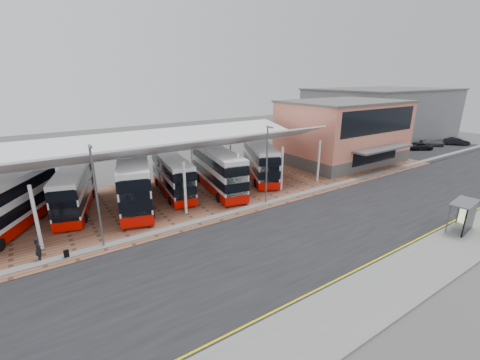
{
  "coord_description": "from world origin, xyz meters",
  "views": [
    {
      "loc": [
        -17.56,
        -17.99,
        12.59
      ],
      "look_at": [
        -0.4,
        7.54,
        2.68
      ],
      "focal_mm": 24.0,
      "sensor_mm": 36.0,
      "label": 1
    }
  ],
  "objects_px": {
    "terminal": "(343,131)",
    "carpark_car_b": "(432,143)",
    "bus_2": "(134,182)",
    "bus_3": "(172,176)",
    "bus_0": "(8,205)",
    "carpark_car_a": "(420,146)",
    "bus_shelter": "(467,213)",
    "bus_1": "(74,190)",
    "carpark_car_c": "(457,141)",
    "pedestrian": "(38,249)",
    "bus_4": "(218,170)",
    "bus_5": "(260,161)"
  },
  "relations": [
    {
      "from": "bus_shelter",
      "to": "bus_4",
      "type": "bearing_deg",
      "value": 112.59
    },
    {
      "from": "bus_4",
      "to": "pedestrian",
      "type": "relative_size",
      "value": 6.53
    },
    {
      "from": "bus_2",
      "to": "bus_5",
      "type": "height_order",
      "value": "bus_2"
    },
    {
      "from": "bus_2",
      "to": "bus_3",
      "type": "relative_size",
      "value": 1.19
    },
    {
      "from": "bus_5",
      "to": "bus_shelter",
      "type": "bearing_deg",
      "value": -50.62
    },
    {
      "from": "carpark_car_c",
      "to": "bus_1",
      "type": "bearing_deg",
      "value": 133.54
    },
    {
      "from": "bus_4",
      "to": "pedestrian",
      "type": "distance_m",
      "value": 19.21
    },
    {
      "from": "terminal",
      "to": "carpark_car_a",
      "type": "relative_size",
      "value": 4.37
    },
    {
      "from": "carpark_car_a",
      "to": "carpark_car_b",
      "type": "xyz_separation_m",
      "value": [
        5.11,
        0.56,
        -0.09
      ]
    },
    {
      "from": "carpark_car_a",
      "to": "bus_shelter",
      "type": "bearing_deg",
      "value": 156.21
    },
    {
      "from": "pedestrian",
      "to": "carpark_car_a",
      "type": "height_order",
      "value": "pedestrian"
    },
    {
      "from": "pedestrian",
      "to": "carpark_car_c",
      "type": "height_order",
      "value": "pedestrian"
    },
    {
      "from": "bus_4",
      "to": "carpark_car_a",
      "type": "relative_size",
      "value": 2.78
    },
    {
      "from": "carpark_car_c",
      "to": "bus_3",
      "type": "bearing_deg",
      "value": 133.36
    },
    {
      "from": "pedestrian",
      "to": "carpark_car_c",
      "type": "relative_size",
      "value": 0.42
    },
    {
      "from": "bus_1",
      "to": "carpark_car_b",
      "type": "relative_size",
      "value": 2.43
    },
    {
      "from": "terminal",
      "to": "bus_0",
      "type": "bearing_deg",
      "value": -179.5
    },
    {
      "from": "terminal",
      "to": "bus_4",
      "type": "height_order",
      "value": "terminal"
    },
    {
      "from": "bus_0",
      "to": "pedestrian",
      "type": "height_order",
      "value": "bus_0"
    },
    {
      "from": "bus_3",
      "to": "bus_4",
      "type": "xyz_separation_m",
      "value": [
        4.8,
        -1.77,
        0.25
      ]
    },
    {
      "from": "bus_1",
      "to": "carpark_car_b",
      "type": "bearing_deg",
      "value": 12.67
    },
    {
      "from": "bus_4",
      "to": "carpark_car_b",
      "type": "height_order",
      "value": "bus_4"
    },
    {
      "from": "terminal",
      "to": "bus_shelter",
      "type": "relative_size",
      "value": 5.47
    },
    {
      "from": "bus_3",
      "to": "bus_shelter",
      "type": "height_order",
      "value": "bus_3"
    },
    {
      "from": "carpark_car_a",
      "to": "carpark_car_c",
      "type": "relative_size",
      "value": 0.98
    },
    {
      "from": "bus_1",
      "to": "bus_4",
      "type": "relative_size",
      "value": 0.89
    },
    {
      "from": "terminal",
      "to": "carpark_car_c",
      "type": "xyz_separation_m",
      "value": [
        28.13,
        -4.58,
        -3.87
      ]
    },
    {
      "from": "terminal",
      "to": "carpark_car_a",
      "type": "height_order",
      "value": "terminal"
    },
    {
      "from": "carpark_car_b",
      "to": "carpark_car_c",
      "type": "bearing_deg",
      "value": -71.62
    },
    {
      "from": "bus_4",
      "to": "carpark_car_c",
      "type": "bearing_deg",
      "value": 6.57
    },
    {
      "from": "bus_3",
      "to": "carpark_car_a",
      "type": "bearing_deg",
      "value": 3.7
    },
    {
      "from": "bus_1",
      "to": "bus_2",
      "type": "relative_size",
      "value": 0.84
    },
    {
      "from": "bus_5",
      "to": "carpark_car_c",
      "type": "relative_size",
      "value": 2.56
    },
    {
      "from": "bus_1",
      "to": "bus_0",
      "type": "bearing_deg",
      "value": -147.16
    },
    {
      "from": "carpark_car_c",
      "to": "bus_2",
      "type": "bearing_deg",
      "value": 134.69
    },
    {
      "from": "bus_0",
      "to": "bus_2",
      "type": "xyz_separation_m",
      "value": [
        10.55,
        -0.12,
        0.18
      ]
    },
    {
      "from": "terminal",
      "to": "carpark_car_a",
      "type": "xyz_separation_m",
      "value": [
        17.86,
        -3.06,
        -3.86
      ]
    },
    {
      "from": "bus_2",
      "to": "terminal",
      "type": "bearing_deg",
      "value": 16.51
    },
    {
      "from": "terminal",
      "to": "carpark_car_b",
      "type": "bearing_deg",
      "value": -6.21
    },
    {
      "from": "bus_2",
      "to": "bus_3",
      "type": "xyz_separation_m",
      "value": [
        4.47,
        1.0,
        -0.39
      ]
    },
    {
      "from": "bus_1",
      "to": "carpark_car_b",
      "type": "height_order",
      "value": "bus_1"
    },
    {
      "from": "terminal",
      "to": "bus_4",
      "type": "distance_m",
      "value": 23.16
    },
    {
      "from": "bus_1",
      "to": "bus_3",
      "type": "xyz_separation_m",
      "value": [
        9.8,
        -0.68,
        0.01
      ]
    },
    {
      "from": "bus_3",
      "to": "terminal",
      "type": "bearing_deg",
      "value": 7.12
    },
    {
      "from": "bus_5",
      "to": "bus_shelter",
      "type": "distance_m",
      "value": 22.38
    },
    {
      "from": "bus_2",
      "to": "bus_4",
      "type": "distance_m",
      "value": 9.31
    },
    {
      "from": "terminal",
      "to": "carpark_car_c",
      "type": "relative_size",
      "value": 4.29
    },
    {
      "from": "bus_0",
      "to": "carpark_car_c",
      "type": "distance_m",
      "value": 71.11
    },
    {
      "from": "bus_5",
      "to": "bus_shelter",
      "type": "height_order",
      "value": "bus_5"
    },
    {
      "from": "bus_0",
      "to": "bus_3",
      "type": "bearing_deg",
      "value": 35.27
    }
  ]
}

